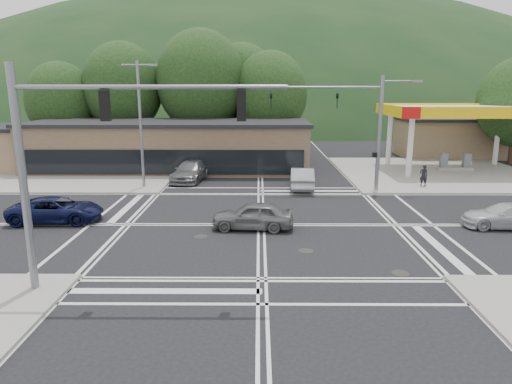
{
  "coord_description": "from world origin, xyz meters",
  "views": [
    {
      "loc": [
        -0.13,
        -23.42,
        7.19
      ],
      "look_at": [
        -0.29,
        1.77,
        1.4
      ],
      "focal_mm": 32.0,
      "sensor_mm": 36.0,
      "label": 1
    }
  ],
  "objects_px": {
    "car_grey_center": "(253,215)",
    "car_queue_a": "(302,178)",
    "car_queue_b": "(271,157)",
    "car_northbound": "(191,171)",
    "pedestrian": "(424,176)",
    "car_silver_east": "(506,216)",
    "car_blue_west": "(56,210)"
  },
  "relations": [
    {
      "from": "car_silver_east",
      "to": "car_queue_b",
      "type": "bearing_deg",
      "value": -144.8
    },
    {
      "from": "car_queue_a",
      "to": "car_silver_east",
      "type": "bearing_deg",
      "value": 140.23
    },
    {
      "from": "car_silver_east",
      "to": "pedestrian",
      "type": "bearing_deg",
      "value": -169.31
    },
    {
      "from": "car_grey_center",
      "to": "car_queue_a",
      "type": "height_order",
      "value": "car_queue_a"
    },
    {
      "from": "car_blue_west",
      "to": "car_northbound",
      "type": "bearing_deg",
      "value": -29.74
    },
    {
      "from": "car_queue_b",
      "to": "car_northbound",
      "type": "xyz_separation_m",
      "value": [
        -6.5,
        -8.13,
        0.1
      ]
    },
    {
      "from": "car_blue_west",
      "to": "car_queue_a",
      "type": "xyz_separation_m",
      "value": [
        14.19,
        8.5,
        0.09
      ]
    },
    {
      "from": "pedestrian",
      "to": "car_blue_west",
      "type": "bearing_deg",
      "value": 23.94
    },
    {
      "from": "car_grey_center",
      "to": "car_queue_b",
      "type": "distance_m",
      "value": 20.73
    },
    {
      "from": "car_silver_east",
      "to": "car_queue_a",
      "type": "relative_size",
      "value": 0.94
    },
    {
      "from": "car_silver_east",
      "to": "car_blue_west",
      "type": "bearing_deg",
      "value": -87.04
    },
    {
      "from": "car_silver_east",
      "to": "pedestrian",
      "type": "distance_m",
      "value": 9.69
    },
    {
      "from": "car_queue_a",
      "to": "car_northbound",
      "type": "relative_size",
      "value": 0.88
    },
    {
      "from": "car_silver_east",
      "to": "car_queue_a",
      "type": "bearing_deg",
      "value": -128.71
    },
    {
      "from": "car_blue_west",
      "to": "car_grey_center",
      "type": "relative_size",
      "value": 1.16
    },
    {
      "from": "car_grey_center",
      "to": "car_northbound",
      "type": "distance_m",
      "value": 13.53
    },
    {
      "from": "car_silver_east",
      "to": "car_northbound",
      "type": "xyz_separation_m",
      "value": [
        -18.31,
        12.27,
        0.13
      ]
    },
    {
      "from": "car_grey_center",
      "to": "pedestrian",
      "type": "distance_m",
      "value": 15.8
    },
    {
      "from": "car_queue_a",
      "to": "car_queue_b",
      "type": "distance_m",
      "value": 11.17
    },
    {
      "from": "car_queue_a",
      "to": "car_queue_b",
      "type": "relative_size",
      "value": 1.2
    },
    {
      "from": "car_blue_west",
      "to": "car_silver_east",
      "type": "height_order",
      "value": "car_blue_west"
    },
    {
      "from": "car_blue_west",
      "to": "car_queue_b",
      "type": "xyz_separation_m",
      "value": [
        12.18,
        19.49,
        -0.01
      ]
    },
    {
      "from": "car_blue_west",
      "to": "car_queue_b",
      "type": "distance_m",
      "value": 22.98
    },
    {
      "from": "car_northbound",
      "to": "car_queue_a",
      "type": "bearing_deg",
      "value": -10.23
    },
    {
      "from": "car_queue_b",
      "to": "pedestrian",
      "type": "xyz_separation_m",
      "value": [
        10.87,
        -10.76,
        0.27
      ]
    },
    {
      "from": "pedestrian",
      "to": "car_grey_center",
      "type": "bearing_deg",
      "value": 42.06
    },
    {
      "from": "car_northbound",
      "to": "pedestrian",
      "type": "bearing_deg",
      "value": -0.28
    },
    {
      "from": "car_grey_center",
      "to": "car_queue_a",
      "type": "relative_size",
      "value": 0.9
    },
    {
      "from": "car_blue_west",
      "to": "car_northbound",
      "type": "relative_size",
      "value": 0.92
    },
    {
      "from": "car_silver_east",
      "to": "car_northbound",
      "type": "height_order",
      "value": "car_northbound"
    },
    {
      "from": "car_grey_center",
      "to": "car_queue_a",
      "type": "distance_m",
      "value": 10.28
    },
    {
      "from": "car_silver_east",
      "to": "car_queue_b",
      "type": "distance_m",
      "value": 23.57
    }
  ]
}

